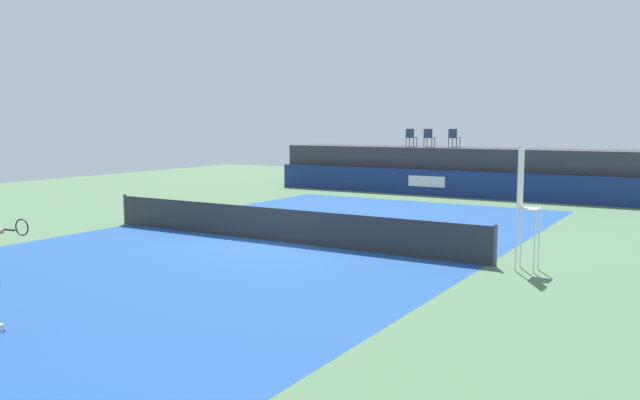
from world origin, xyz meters
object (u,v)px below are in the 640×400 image
net_post_far (495,246)px  tennis_ball (446,227)px  spectator_chair_left (429,137)px  net_post_near (125,209)px  umpire_chair (524,201)px  spectator_chair_center (454,137)px  spectator_chair_far_left (411,137)px

net_post_far → tennis_ball: (-2.98, 4.84, -0.46)m
spectator_chair_left → net_post_near: spectator_chair_left is taller
spectator_chair_left → umpire_chair: size_ratio=0.32×
spectator_chair_center → net_post_near: bearing=-110.7°
umpire_chair → tennis_ball: bearing=126.7°
spectator_chair_center → umpire_chair: size_ratio=0.32×
spectator_chair_far_left → net_post_far: bearing=-60.0°
net_post_near → spectator_chair_left: bearing=72.6°
umpire_chair → net_post_near: 13.07m
spectator_chair_center → spectator_chair_left: bearing=-160.2°
net_post_far → spectator_chair_center: bearing=113.2°
spectator_chair_far_left → net_post_far: (8.71, -15.10, -2.19)m
spectator_chair_center → net_post_near: size_ratio=0.89×
spectator_chair_left → tennis_ball: (4.73, -10.15, -2.66)m
umpire_chair → net_post_far: (-0.63, -0.00, -1.09)m
spectator_chair_left → spectator_chair_center: 1.19m
spectator_chair_left → spectator_chair_center: bearing=19.8°
spectator_chair_center → umpire_chair: bearing=-64.9°
spectator_chair_center → net_post_far: 16.88m
tennis_ball → net_post_far: bearing=-58.4°
net_post_near → net_post_far: 12.40m
spectator_chair_left → tennis_ball: size_ratio=13.06×
net_post_near → net_post_far: bearing=0.0°
umpire_chair → net_post_near: size_ratio=2.76×
spectator_chair_far_left → net_post_far: size_ratio=0.89×
spectator_chair_left → net_post_near: bearing=-107.4°
net_post_near → tennis_ball: net_post_near is taller
umpire_chair → net_post_far: umpire_chair is taller
spectator_chair_left → net_post_far: 17.00m
umpire_chair → tennis_ball: size_ratio=40.59×
spectator_chair_far_left → tennis_ball: (5.73, -10.26, -2.66)m
spectator_chair_left → net_post_near: 15.86m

